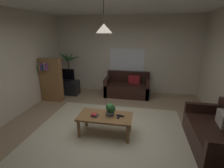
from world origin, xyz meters
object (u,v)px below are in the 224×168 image
couch_under_window (127,88)px  book_on_table_0 (95,116)px  book_on_table_2 (94,114)px  remote_on_table_0 (120,116)px  tv_stand (66,87)px  couch_right_side (216,136)px  potted_plant_on_table (110,109)px  bookshelf_corner (51,79)px  tv (65,75)px  coffee_table (105,118)px  remote_on_table_1 (119,117)px  book_on_table_1 (95,115)px  potted_palm_corner (69,73)px  pendant_lamp (104,28)px

couch_under_window → book_on_table_0: 2.65m
couch_under_window → book_on_table_2: (-0.45, -2.60, 0.23)m
remote_on_table_0 → tv_stand: 3.20m
couch_right_side → tv_stand: size_ratio=1.73×
book_on_table_0 → potted_plant_on_table: potted_plant_on_table is taller
potted_plant_on_table → bookshelf_corner: (-2.28, 1.54, 0.12)m
tv → book_on_table_0: bearing=-52.5°
remote_on_table_0 → tv_stand: (-2.31, 2.21, -0.21)m
remote_on_table_0 → bookshelf_corner: bearing=69.1°
coffee_table → book_on_table_2: (-0.22, -0.08, 0.12)m
book_on_table_0 → remote_on_table_1: bearing=8.4°
book_on_table_1 → tv: 2.90m
potted_plant_on_table → tv: 3.02m
coffee_table → book_on_table_0: 0.24m
tv → remote_on_table_0: bearing=-43.4°
book_on_table_2 → bookshelf_corner: bookshelf_corner is taller
couch_under_window → coffee_table: size_ratio=1.32×
potted_plant_on_table → potted_palm_corner: bearing=129.0°
book_on_table_0 → remote_on_table_0: size_ratio=0.86×
couch_right_side → tv_stand: 4.79m
potted_plant_on_table → tv: tv is taller
remote_on_table_1 → tv_stand: bearing=141.2°
couch_right_side → bookshelf_corner: bearing=-110.9°
potted_palm_corner → pendant_lamp: pendant_lamp is taller
couch_under_window → remote_on_table_0: bearing=-87.5°
pendant_lamp → potted_palm_corner: bearing=127.1°
potted_plant_on_table → tv_stand: potted_plant_on_table is taller
couch_under_window → potted_palm_corner: size_ratio=0.99×
book_on_table_1 → tv_stand: size_ratio=0.16×
couch_under_window → tv_stand: couch_under_window is taller
couch_right_side → tv: (-4.19, 2.31, 0.45)m
book_on_table_2 → tv_stand: 2.92m
potted_plant_on_table → tv_stand: bearing=133.6°
couch_right_side → pendant_lamp: pendant_lamp is taller
remote_on_table_0 → potted_plant_on_table: 0.26m
bookshelf_corner → book_on_table_2: bearing=-40.5°
couch_right_side → tv: tv is taller
coffee_table → tv: 2.99m
tv_stand → pendant_lamp: 3.60m
book_on_table_0 → book_on_table_1: size_ratio=0.94×
book_on_table_0 → book_on_table_2: (-0.01, 0.00, 0.04)m
remote_on_table_0 → potted_palm_corner: (-2.38, 2.67, 0.20)m
bookshelf_corner → remote_on_table_1: bearing=-32.8°
bookshelf_corner → potted_plant_on_table: bearing=-34.1°
book_on_table_1 → potted_palm_corner: size_ratio=0.09×
coffee_table → remote_on_table_1: bearing=-1.7°
couch_under_window → potted_plant_on_table: (-0.11, -2.48, 0.32)m
potted_palm_corner → tv_stand: bearing=-81.9°
couch_under_window → remote_on_table_0: (0.11, -2.49, 0.18)m
remote_on_table_1 → bookshelf_corner: 2.95m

